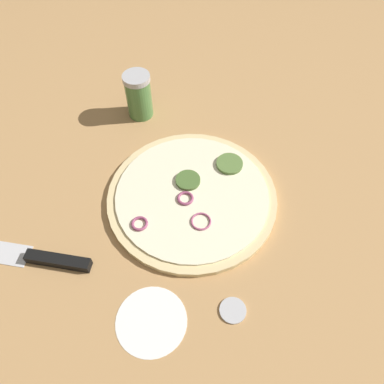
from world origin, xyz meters
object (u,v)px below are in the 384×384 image
at_px(spice_jar, 139,95).
at_px(loose_cap, 233,310).
at_px(pizza, 192,196).
at_px(knife, 24,256).

relative_size(spice_jar, loose_cap, 2.44).
distance_m(pizza, spice_jar, 0.27).
height_order(knife, spice_jar, spice_jar).
bearing_deg(pizza, loose_cap, -178.16).
xyz_separation_m(pizza, loose_cap, (-0.23, -0.01, -0.00)).
bearing_deg(knife, loose_cap, 175.01).
bearing_deg(loose_cap, spice_jar, 7.14).
bearing_deg(pizza, knife, 98.49).
relative_size(pizza, loose_cap, 7.51).
bearing_deg(pizza, spice_jar, 11.69).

